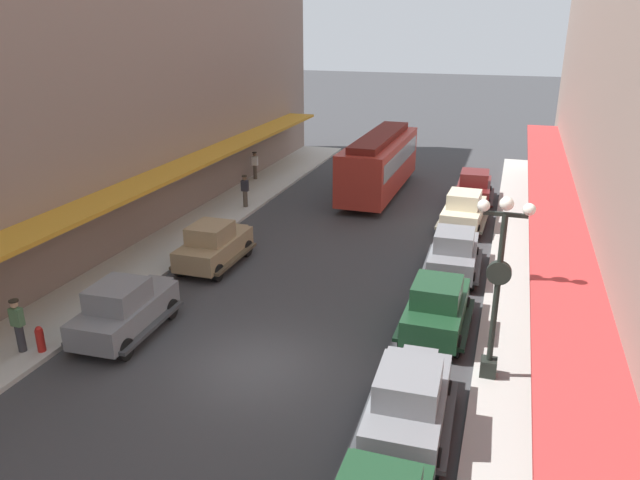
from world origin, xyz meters
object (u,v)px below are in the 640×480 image
parked_car_2 (464,209)px  streetcar (379,161)px  lamp_post_with_clock (498,282)px  pedestrian_4 (553,307)px  fire_hydrant (40,339)px  parked_car_5 (437,305)px  parked_car_4 (454,251)px  pedestrian_0 (245,191)px  pedestrian_3 (255,165)px  parked_car_7 (214,244)px  parked_car_1 (474,187)px  pedestrian_2 (18,325)px  parked_car_6 (124,308)px  parked_car_0 (409,399)px

parked_car_2 → streetcar: size_ratio=0.45×
lamp_post_with_clock → pedestrian_4: size_ratio=3.09×
lamp_post_with_clock → fire_hydrant: size_ratio=6.29×
parked_car_5 → parked_car_2: bearing=90.6°
parked_car_4 → pedestrian_0: (-11.31, 5.31, 0.07)m
pedestrian_0 → pedestrian_3: bearing=108.5°
parked_car_7 → lamp_post_with_clock: 12.34m
parked_car_1 → pedestrian_4: (3.47, -14.15, 0.07)m
parked_car_1 → pedestrian_0: 12.27m
fire_hydrant → pedestrian_2: 0.73m
parked_car_1 → fire_hydrant: size_ratio=5.23×
parked_car_7 → parked_car_2: bearing=40.6°
parked_car_7 → parked_car_6: bearing=-90.4°
parked_car_7 → parked_car_0: bearing=-40.8°
pedestrian_4 → pedestrian_2: bearing=-158.1°
parked_car_4 → parked_car_0: bearing=-90.0°
parked_car_6 → streetcar: (4.04, 18.50, 0.96)m
parked_car_4 → pedestrian_4: 5.39m
lamp_post_with_clock → pedestrian_3: (-14.90, 18.06, -1.97)m
streetcar → pedestrian_2: bearing=-106.9°
parked_car_4 → streetcar: 11.69m
fire_hydrant → pedestrian_3: 20.92m
parked_car_2 → pedestrian_0: parked_car_2 is taller
parked_car_0 → pedestrian_0: (-11.32, 15.47, 0.07)m
parked_car_1 → parked_car_7: same height
pedestrian_2 → parked_car_4: bearing=41.3°
pedestrian_0 → pedestrian_3: (-1.84, 5.51, 0.00)m
lamp_post_with_clock → parked_car_7: bearing=155.2°
parked_car_6 → fire_hydrant: (-1.66, -1.86, -0.38)m
parked_car_4 → pedestrian_3: size_ratio=2.57×
parked_car_0 → parked_car_7: (-9.31, 8.03, 0.00)m
parked_car_0 → parked_car_7: bearing=139.2°
parked_car_4 → pedestrian_0: 12.50m
parked_car_2 → pedestrian_0: size_ratio=2.58×
parked_car_1 → lamp_post_with_clock: 17.48m
parked_car_7 → pedestrian_2: (-2.26, -8.02, 0.07)m
streetcar → lamp_post_with_clock: lamp_post_with_clock is taller
parked_car_4 → streetcar: size_ratio=0.45×
parked_car_6 → pedestrian_3: 19.33m
fire_hydrant → parked_car_7: bearing=77.8°
fire_hydrant → pedestrian_2: (-0.55, -0.17, 0.45)m
fire_hydrant → parked_car_5: bearing=24.8°
fire_hydrant → pedestrian_4: bearing=22.1°
parked_car_7 → parked_car_1: bearing=52.6°
parked_car_6 → streetcar: bearing=77.7°
parked_car_0 → parked_car_6: size_ratio=1.00×
parked_car_2 → parked_car_4: size_ratio=1.00×
streetcar → fire_hydrant: streetcar is taller
parked_car_2 → pedestrian_0: 11.19m
parked_car_6 → pedestrian_3: (-3.81, 18.95, 0.07)m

